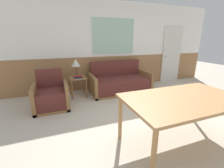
{
  "coord_description": "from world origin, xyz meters",
  "views": [
    {
      "loc": [
        -1.93,
        -2.02,
        1.58
      ],
      "look_at": [
        -0.78,
        1.05,
        0.59
      ],
      "focal_mm": 24.0,
      "sensor_mm": 36.0,
      "label": 1
    }
  ],
  "objects": [
    {
      "name": "ground_plane",
      "position": [
        0.0,
        0.0,
        0.0
      ],
      "size": [
        16.0,
        16.0,
        0.0
      ],
      "primitive_type": "plane",
      "color": "beige"
    },
    {
      "name": "couch",
      "position": [
        -0.15,
        2.04,
        0.27
      ],
      "size": [
        1.81,
        0.89,
        0.92
      ],
      "color": "olive",
      "rests_on": "ground_plane"
    },
    {
      "name": "entry_door",
      "position": [
        2.2,
        2.57,
        1.01
      ],
      "size": [
        0.81,
        0.09,
        2.01
      ],
      "color": "silver",
      "rests_on": "ground_plane"
    },
    {
      "name": "wall_back",
      "position": [
        -0.01,
        2.63,
        1.36
      ],
      "size": [
        7.2,
        0.09,
        2.7
      ],
      "color": "#996B42",
      "rests_on": "ground_plane"
    },
    {
      "name": "dining_table",
      "position": [
        -0.25,
        -0.51,
        0.7
      ],
      "size": [
        1.74,
        1.01,
        0.77
      ],
      "color": "#B27F4C",
      "rests_on": "ground_plane"
    },
    {
      "name": "side_table",
      "position": [
        -1.41,
        2.1,
        0.44
      ],
      "size": [
        0.45,
        0.45,
        0.56
      ],
      "color": "olive",
      "rests_on": "ground_plane"
    },
    {
      "name": "armchair",
      "position": [
        -2.12,
        1.54,
        0.28
      ],
      "size": [
        0.77,
        0.73,
        0.88
      ],
      "rotation": [
        0.0,
        0.0,
        0.09
      ],
      "color": "olive",
      "rests_on": "ground_plane"
    },
    {
      "name": "book_stack",
      "position": [
        -1.4,
        2.02,
        0.59
      ],
      "size": [
        0.21,
        0.17,
        0.06
      ],
      "color": "#234799",
      "rests_on": "side_table"
    },
    {
      "name": "table_lamp",
      "position": [
        -1.43,
        2.18,
        0.94
      ],
      "size": [
        0.24,
        0.24,
        0.5
      ],
      "color": "#4C3823",
      "rests_on": "side_table"
    }
  ]
}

